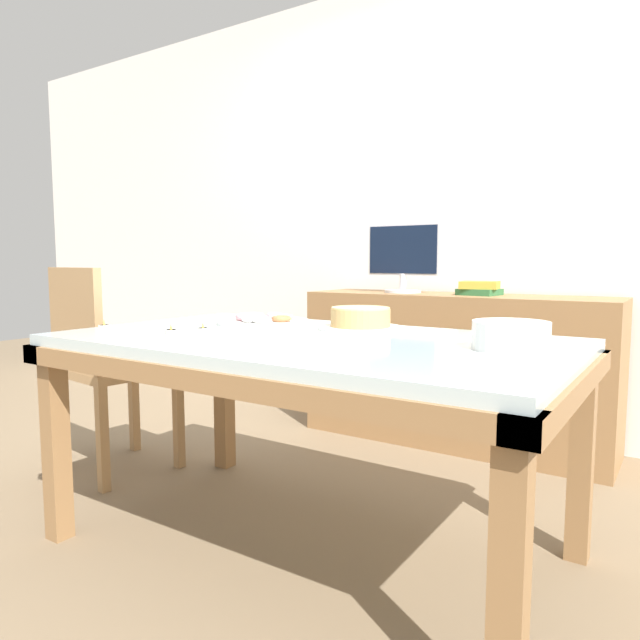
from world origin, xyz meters
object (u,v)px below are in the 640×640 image
(pastry_platter, at_px, (263,321))
(chair, at_px, (102,360))
(book_stack, at_px, (480,288))
(tealight_near_cakes, at_px, (538,338))
(tealight_left_edge, at_px, (203,330))
(plate_stack, at_px, (511,335))
(tealight_near_front, at_px, (104,327))
(computer_monitor, at_px, (403,258))
(tealight_right_edge, at_px, (171,331))
(cake_chocolate_round, at_px, (360,320))

(pastry_platter, bearing_deg, chair, -168.33)
(book_stack, distance_m, tealight_near_cakes, 1.20)
(book_stack, xyz_separation_m, tealight_left_edge, (-0.49, -1.48, -0.10))
(chair, height_order, plate_stack, chair)
(tealight_near_front, bearing_deg, book_stack, 62.14)
(pastry_platter, bearing_deg, tealight_near_cakes, 4.02)
(computer_monitor, xyz_separation_m, tealight_near_front, (-0.42, -1.61, -0.25))
(book_stack, distance_m, tealight_left_edge, 1.56)
(book_stack, height_order, tealight_near_cakes, book_stack)
(tealight_near_front, bearing_deg, pastry_platter, 51.79)
(chair, xyz_separation_m, book_stack, (1.29, 1.31, 0.31))
(pastry_platter, bearing_deg, tealight_near_front, -128.21)
(tealight_left_edge, bearing_deg, tealight_near_front, -160.07)
(pastry_platter, height_order, tealight_near_front, pastry_platter)
(plate_stack, distance_m, tealight_right_edge, 1.08)
(computer_monitor, bearing_deg, pastry_platter, -92.92)
(chair, bearing_deg, tealight_left_edge, -11.67)
(tealight_right_edge, bearing_deg, tealight_near_front, -173.50)
(tealight_near_front, bearing_deg, tealight_right_edge, 6.50)
(computer_monitor, bearing_deg, cake_chocolate_round, -72.22)
(pastry_platter, distance_m, tealight_left_edge, 0.33)
(plate_stack, xyz_separation_m, tealight_right_edge, (-1.04, -0.29, -0.03))
(book_stack, distance_m, plate_stack, 1.39)
(computer_monitor, relative_size, cake_chocolate_round, 1.39)
(book_stack, bearing_deg, tealight_right_edge, -108.96)
(pastry_platter, relative_size, tealight_left_edge, 9.20)
(pastry_platter, height_order, plate_stack, plate_stack)
(pastry_platter, relative_size, tealight_near_front, 9.20)
(tealight_left_edge, bearing_deg, pastry_platter, 89.95)
(computer_monitor, xyz_separation_m, cake_chocolate_round, (0.35, -1.11, -0.23))
(tealight_near_cakes, bearing_deg, tealight_right_edge, -155.07)
(computer_monitor, relative_size, tealight_right_edge, 10.60)
(pastry_platter, distance_m, tealight_near_cakes, 1.02)
(book_stack, bearing_deg, tealight_near_cakes, -63.87)
(computer_monitor, height_order, cake_chocolate_round, computer_monitor)
(chair, relative_size, plate_stack, 4.48)
(chair, xyz_separation_m, tealight_near_cakes, (1.82, 0.24, 0.21))
(computer_monitor, bearing_deg, tealight_left_edge, -92.28)
(chair, bearing_deg, tealight_right_edge, -19.30)
(tealight_left_edge, bearing_deg, computer_monitor, 87.72)
(chair, relative_size, book_stack, 4.52)
(tealight_near_front, xyz_separation_m, tealight_near_cakes, (1.38, 0.53, 0.00))
(computer_monitor, distance_m, tealight_left_edge, 1.50)
(tealight_right_edge, height_order, tealight_near_cakes, same)
(book_stack, distance_m, tealight_near_front, 1.82)
(tealight_near_front, distance_m, tealight_near_cakes, 1.48)
(computer_monitor, height_order, book_stack, computer_monitor)
(book_stack, height_order, pastry_platter, book_stack)
(tealight_near_front, xyz_separation_m, tealight_left_edge, (0.36, 0.13, 0.00))
(book_stack, bearing_deg, chair, -134.39)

